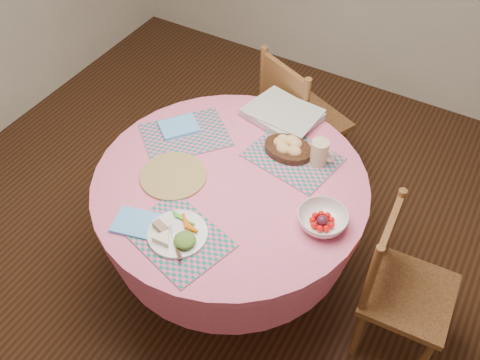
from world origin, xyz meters
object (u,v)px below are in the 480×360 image
Objects in this scene: chair_right at (400,286)px; bread_bowl at (288,147)px; wicker_trivet at (173,176)px; fruit_bowl at (322,220)px; latte_mug at (320,153)px; chair_back at (298,119)px; dining_table at (231,209)px; dinner_plate at (178,234)px.

chair_right is 3.71× the size of bread_bowl.
wicker_trivet is 1.43× the size of fruit_bowl.
chair_back is at bearing 122.06° from latte_mug.
dining_table is 0.44m from dinner_plate.
dinner_plate is 2.00× the size of latte_mug.
fruit_bowl is (0.50, -0.86, 0.30)m from chair_back.
wicker_trivet is (-0.19, -0.94, 0.28)m from chair_back.
dining_table is at bearing -115.92° from bread_bowl.
latte_mug reaches higher than wicker_trivet.
bread_bowl is at bearing 134.70° from fruit_bowl.
chair_right is at bearing 9.58° from wicker_trivet.
bread_bowl reaches higher than wicker_trivet.
dining_table is at bearing 91.64° from chair_right.
bread_bowl reaches higher than dinner_plate.
dining_table is at bearing 116.46° from chair_back.
latte_mug is at bearing 145.69° from chair_back.
wicker_trivet is 0.69m from fruit_bowl.
chair_right is at bearing 15.03° from fruit_bowl.
dining_table is 0.84m from chair_back.
wicker_trivet is 2.45× the size of latte_mug.
latte_mug is (0.53, 0.40, 0.06)m from wicker_trivet.
dining_table is 5.39× the size of bread_bowl.
chair_back is at bearing 119.96° from fruit_bowl.
latte_mug reaches higher than dinner_plate.
bread_bowl reaches higher than fruit_bowl.
chair_back is (-0.87, 0.76, 0.04)m from chair_right.
bread_bowl is at bearing 69.05° from chair_right.
bread_bowl is (0.37, 0.40, 0.03)m from wicker_trivet.
dinner_plate is at bearing -114.95° from latte_mug.
dinner_plate is at bearing 114.67° from chair_back.
latte_mug is 0.36m from fruit_bowl.
dinner_plate is 0.69m from bread_bowl.
chair_right reaches higher than dining_table.
dining_table is 0.40m from bread_bowl.
latte_mug is (-0.53, 0.22, 0.37)m from chair_right.
fruit_bowl is at bearing -63.71° from latte_mug.
dining_table is 1.35× the size of chair_back.
chair_right is at bearing -17.59° from bread_bowl.
chair_right is 2.84× the size of wicker_trivet.
wicker_trivet is (-0.23, -0.11, 0.20)m from dining_table.
bread_bowl is at bearing 64.08° from dining_table.
chair_back is 7.50× the size of latte_mug.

